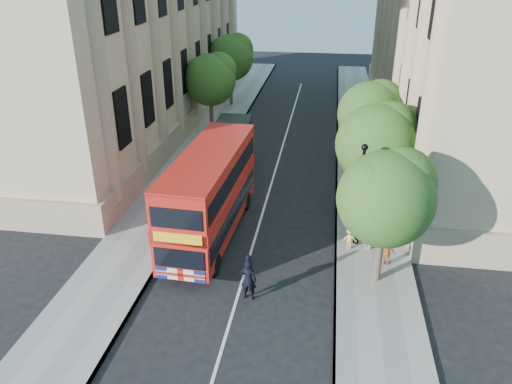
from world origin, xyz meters
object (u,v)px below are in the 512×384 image
at_px(woman_pedestrian, 370,233).
at_px(double_decker_bus, 210,192).
at_px(police_constable, 248,280).
at_px(box_van, 232,148).
at_px(lamp_post, 360,199).

bearing_deg(woman_pedestrian, double_decker_bus, -41.14).
bearing_deg(police_constable, box_van, -69.07).
bearing_deg(lamp_post, police_constable, -132.16).
bearing_deg(double_decker_bus, police_constable, -58.20).
xyz_separation_m(double_decker_bus, woman_pedestrian, (7.87, -0.26, -1.48)).
relative_size(box_van, police_constable, 2.97).
distance_m(box_van, police_constable, 14.06).
relative_size(double_decker_bus, police_constable, 5.18).
distance_m(police_constable, woman_pedestrian, 6.92).
bearing_deg(lamp_post, woman_pedestrian, -31.13).
height_order(police_constable, woman_pedestrian, police_constable).
distance_m(box_van, woman_pedestrian, 12.41).
bearing_deg(box_van, woman_pedestrian, -49.70).
distance_m(double_decker_bus, police_constable, 5.79).
bearing_deg(lamp_post, double_decker_bus, -179.10).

